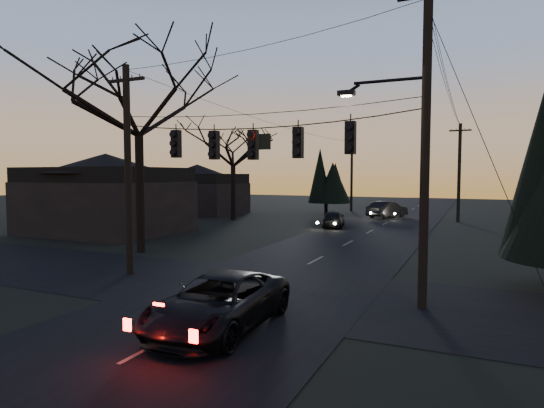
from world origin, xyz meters
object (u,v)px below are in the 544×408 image
at_px(utility_pole_left, 130,274).
at_px(bare_tree_left, 138,89).
at_px(utility_pole_far_l, 351,211).
at_px(sedan_oncoming_a, 334,219).
at_px(suv_near, 219,303).
at_px(sedan_oncoming_b, 387,210).
at_px(utility_pole_far_r, 458,222).
at_px(utility_pole_right, 422,308).

height_order(utility_pole_left, bare_tree_left, bare_tree_left).
height_order(utility_pole_far_l, bare_tree_left, bare_tree_left).
bearing_deg(sedan_oncoming_a, bare_tree_left, 56.80).
bearing_deg(sedan_oncoming_a, suv_near, 87.78).
xyz_separation_m(sedan_oncoming_a, sedan_oncoming_b, (2.40, 9.78, 0.12)).
relative_size(utility_pole_far_r, utility_pole_far_l, 1.06).
bearing_deg(utility_pole_far_l, bare_tree_left, -95.78).
distance_m(utility_pole_left, sedan_oncoming_a, 19.88).
xyz_separation_m(utility_pole_far_r, sedan_oncoming_b, (-6.30, 1.45, 0.78)).
xyz_separation_m(utility_pole_far_r, bare_tree_left, (-14.70, -23.57, 8.56)).
height_order(utility_pole_right, suv_near, utility_pole_right).
relative_size(utility_pole_left, utility_pole_far_r, 1.00).
relative_size(utility_pole_right, utility_pole_left, 1.18).
bearing_deg(utility_pole_far_r, suv_near, -98.30).
bearing_deg(utility_pole_far_r, utility_pole_left, -112.33).
xyz_separation_m(utility_pole_far_r, sedan_oncoming_a, (-8.70, -8.33, 0.66)).
bearing_deg(sedan_oncoming_b, utility_pole_right, 125.45).
distance_m(utility_pole_left, sedan_oncoming_b, 29.92).
bearing_deg(suv_near, utility_pole_left, 146.68).
distance_m(utility_pole_right, suv_near, 6.36).
bearing_deg(sedan_oncoming_b, utility_pole_left, 103.36).
height_order(utility_pole_left, suv_near, utility_pole_left).
distance_m(utility_pole_right, utility_pole_far_r, 28.00).
height_order(utility_pole_far_r, utility_pole_far_l, utility_pole_far_r).
height_order(utility_pole_far_r, suv_near, utility_pole_far_r).
bearing_deg(sedan_oncoming_b, utility_pole_far_l, -28.18).
relative_size(bare_tree_left, sedan_oncoming_b, 2.59).
distance_m(utility_pole_far_r, suv_near, 32.57).
distance_m(utility_pole_far_l, suv_near, 40.80).
bearing_deg(sedan_oncoming_a, utility_pole_far_l, -91.99).
xyz_separation_m(utility_pole_right, suv_near, (-4.70, -4.22, 0.71)).
bearing_deg(sedan_oncoming_a, utility_pole_far_r, -147.96).
bearing_deg(utility_pole_right, suv_near, -138.08).
height_order(utility_pole_far_r, sedan_oncoming_b, utility_pole_far_r).
xyz_separation_m(utility_pole_right, sedan_oncoming_b, (-6.30, 29.45, 0.78)).
bearing_deg(sedan_oncoming_b, suv_near, 116.09).
distance_m(utility_pole_far_r, utility_pole_far_l, 14.01).
distance_m(utility_pole_right, utility_pole_left, 11.50).
relative_size(utility_pole_right, suv_near, 1.96).
distance_m(utility_pole_far_r, bare_tree_left, 29.07).
bearing_deg(utility_pole_right, utility_pole_left, 180.00).
bearing_deg(utility_pole_left, sedan_oncoming_a, 81.90).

